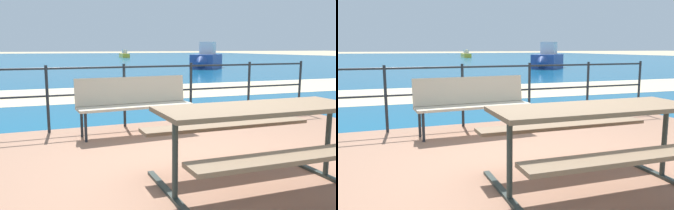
{
  "view_description": "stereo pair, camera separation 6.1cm",
  "coord_description": "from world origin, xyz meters",
  "views": [
    {
      "loc": [
        -1.97,
        -3.12,
        1.33
      ],
      "look_at": [
        -0.03,
        1.9,
        0.46
      ],
      "focal_mm": 37.78,
      "sensor_mm": 36.0,
      "label": 1
    },
    {
      "loc": [
        -1.91,
        -3.14,
        1.33
      ],
      "look_at": [
        -0.03,
        1.9,
        0.46
      ],
      "focal_mm": 37.78,
      "sensor_mm": 36.0,
      "label": 2
    }
  ],
  "objects": [
    {
      "name": "patio_paving",
      "position": [
        0.0,
        0.0,
        0.03
      ],
      "size": [
        6.4,
        5.2,
        0.06
      ],
      "primitive_type": "cube",
      "color": "#996B51",
      "rests_on": "ground"
    },
    {
      "name": "beach_strip",
      "position": [
        0.0,
        7.16,
        0.01
      ],
      "size": [
        54.08,
        5.01,
        0.01
      ],
      "primitive_type": "cube",
      "rotation": [
        0.0,
        0.0,
        -0.03
      ],
      "color": "beige",
      "rests_on": "ground"
    },
    {
      "name": "boat_near",
      "position": [
        10.2,
        45.34,
        0.35
      ],
      "size": [
        1.53,
        5.34,
        1.07
      ],
      "rotation": [
        0.0,
        0.0,
        1.45
      ],
      "color": "yellow",
      "rests_on": "sea_water"
    },
    {
      "name": "railing_fence",
      "position": [
        0.0,
        2.41,
        0.7
      ],
      "size": [
        5.94,
        0.04,
        1.02
      ],
      "color": "#1E2328",
      "rests_on": "patio_paving"
    },
    {
      "name": "sea_water",
      "position": [
        0.0,
        40.0,
        0.01
      ],
      "size": [
        90.0,
        90.0,
        0.01
      ],
      "primitive_type": "cube",
      "color": "#145B84",
      "rests_on": "ground"
    },
    {
      "name": "ground_plane",
      "position": [
        0.0,
        0.0,
        0.0
      ],
      "size": [
        240.0,
        240.0,
        0.0
      ],
      "primitive_type": "plane",
      "color": "tan"
    },
    {
      "name": "boat_far",
      "position": [
        8.71,
        17.59,
        0.57
      ],
      "size": [
        3.19,
        3.46,
        1.69
      ],
      "rotation": [
        0.0,
        0.0,
        4.01
      ],
      "color": "#2D478C",
      "rests_on": "sea_water"
    },
    {
      "name": "picnic_table",
      "position": [
        -0.1,
        -0.53,
        0.65
      ],
      "size": [
        1.87,
        1.42,
        0.76
      ],
      "rotation": [
        0.0,
        0.0,
        -0.02
      ],
      "color": "#7A6047",
      "rests_on": "patio_paving"
    },
    {
      "name": "park_bench",
      "position": [
        -0.56,
        1.92,
        0.57
      ],
      "size": [
        1.72,
        0.49,
        0.84
      ],
      "rotation": [
        0.0,
        0.0,
        0.04
      ],
      "color": "#BCAD93",
      "rests_on": "patio_paving"
    }
  ]
}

